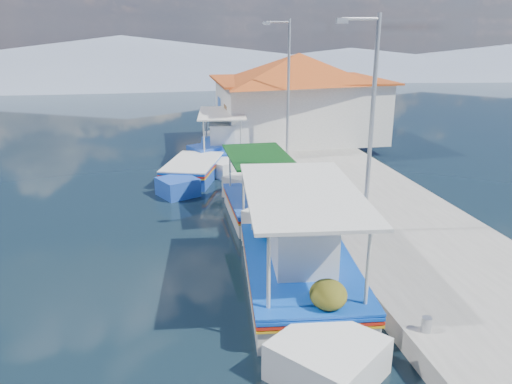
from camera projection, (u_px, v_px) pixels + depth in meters
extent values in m
plane|color=black|center=(215.00, 296.00, 12.08)|extent=(160.00, 160.00, 0.00)
cube|color=#9E9B94|center=(354.00, 194.00, 18.66)|extent=(5.00, 44.00, 0.50)
cylinder|color=#A5A8AD|center=(426.00, 324.00, 9.77)|extent=(0.20, 0.20, 0.30)
cylinder|color=#A5A8AD|center=(338.00, 228.00, 14.43)|extent=(0.20, 0.20, 0.30)
cylinder|color=#A5A8AD|center=(286.00, 172.00, 20.02)|extent=(0.20, 0.20, 0.30)
cylinder|color=#A5A8AD|center=(257.00, 140.00, 25.62)|extent=(0.20, 0.20, 0.30)
cube|color=silver|center=(300.00, 283.00, 12.18)|extent=(2.99, 5.09, 1.06)
cube|color=silver|center=(259.00, 230.00, 15.05)|extent=(2.49, 2.49, 1.17)
cube|color=silver|center=(363.00, 360.00, 9.36)|extent=(2.42, 2.42, 1.01)
cube|color=#0D42AE|center=(300.00, 265.00, 12.03)|extent=(3.07, 5.25, 0.07)
cube|color=red|center=(300.00, 268.00, 12.05)|extent=(3.07, 5.25, 0.06)
cube|color=gold|center=(300.00, 271.00, 12.08)|extent=(3.07, 5.25, 0.04)
cube|color=#0D42AE|center=(300.00, 262.00, 12.00)|extent=(3.09, 5.20, 0.06)
cube|color=brown|center=(300.00, 263.00, 12.01)|extent=(2.78, 4.98, 0.06)
cube|color=silver|center=(307.00, 245.00, 11.52)|extent=(1.51, 1.59, 1.23)
cube|color=silver|center=(307.00, 219.00, 11.32)|extent=(1.64, 1.72, 0.07)
cylinder|color=beige|center=(238.00, 205.00, 13.30)|extent=(0.08, 0.08, 1.79)
cylinder|color=beige|center=(306.00, 197.00, 13.86)|extent=(0.08, 0.08, 1.79)
cylinder|color=beige|center=(294.00, 273.00, 9.61)|extent=(0.08, 0.08, 1.79)
cylinder|color=beige|center=(385.00, 259.00, 10.17)|extent=(0.08, 0.08, 1.79)
cube|color=silver|center=(302.00, 192.00, 11.45)|extent=(3.11, 5.11, 0.08)
ellipsoid|color=#414312|center=(262.00, 229.00, 13.20)|extent=(0.85, 0.93, 0.64)
ellipsoid|color=#414312|center=(283.00, 220.00, 13.95)|extent=(0.72, 0.79, 0.54)
ellipsoid|color=#414312|center=(349.00, 291.00, 10.16)|extent=(0.76, 0.84, 0.57)
sphere|color=#FA4107|center=(332.00, 216.00, 12.68)|extent=(0.45, 0.45, 0.45)
cube|color=silver|center=(258.00, 211.00, 17.04)|extent=(1.88, 3.48, 0.89)
cube|color=silver|center=(246.00, 188.00, 19.17)|extent=(1.90, 1.90, 0.98)
cube|color=silver|center=(273.00, 237.00, 14.94)|extent=(1.85, 1.85, 0.84)
cube|color=#0D42AE|center=(258.00, 200.00, 16.91)|extent=(1.94, 3.58, 0.06)
cube|color=red|center=(258.00, 202.00, 16.93)|extent=(1.94, 3.58, 0.05)
cube|color=gold|center=(258.00, 204.00, 16.95)|extent=(1.94, 3.58, 0.04)
cube|color=#1C44A8|center=(258.00, 198.00, 16.89)|extent=(1.95, 3.55, 0.05)
cube|color=brown|center=(258.00, 199.00, 16.90)|extent=(1.73, 3.41, 0.05)
cylinder|color=beige|center=(230.00, 167.00, 17.88)|extent=(0.07, 0.07, 1.49)
cylinder|color=beige|center=(270.00, 165.00, 18.16)|extent=(0.07, 0.07, 1.49)
cylinder|color=beige|center=(244.00, 192.00, 15.17)|extent=(0.07, 0.07, 1.49)
cylinder|color=beige|center=(292.00, 189.00, 15.45)|extent=(0.07, 0.07, 1.49)
cube|color=#0B3912|center=(258.00, 156.00, 16.43)|extent=(1.97, 3.48, 0.07)
cube|color=#1C44A8|center=(193.00, 174.00, 21.36)|extent=(2.90, 3.92, 0.98)
cube|color=#1C44A8|center=(173.00, 159.00, 23.25)|extent=(1.78, 1.78, 1.08)
cube|color=#1C44A8|center=(217.00, 188.00, 19.49)|extent=(1.73, 1.73, 0.93)
cube|color=#0D42AE|center=(193.00, 163.00, 21.22)|extent=(2.99, 4.04, 0.06)
cube|color=red|center=(193.00, 165.00, 21.24)|extent=(2.99, 4.04, 0.05)
cube|color=gold|center=(193.00, 167.00, 21.26)|extent=(2.99, 4.04, 0.04)
cube|color=silver|center=(193.00, 162.00, 21.19)|extent=(3.00, 4.01, 0.05)
cube|color=brown|center=(193.00, 162.00, 21.20)|extent=(2.74, 3.81, 0.05)
cube|color=silver|center=(223.00, 155.00, 24.44)|extent=(2.57, 4.21, 0.94)
cube|color=silver|center=(210.00, 142.00, 26.79)|extent=(2.09, 2.09, 1.04)
cube|color=silver|center=(238.00, 169.00, 22.13)|extent=(2.03, 2.03, 0.89)
cube|color=#0D42AE|center=(223.00, 147.00, 24.31)|extent=(2.65, 4.34, 0.06)
cube|color=red|center=(223.00, 148.00, 24.33)|extent=(2.65, 4.34, 0.05)
cube|color=gold|center=(223.00, 149.00, 24.35)|extent=(2.65, 4.34, 0.04)
cube|color=#0D42AE|center=(223.00, 145.00, 24.29)|extent=(2.66, 4.30, 0.05)
cube|color=brown|center=(223.00, 146.00, 24.30)|extent=(2.39, 4.11, 0.05)
cube|color=silver|center=(224.00, 136.00, 23.86)|extent=(1.30, 1.42, 1.08)
cube|color=silver|center=(224.00, 124.00, 23.68)|extent=(1.41, 1.53, 0.06)
cylinder|color=beige|center=(198.00, 125.00, 25.30)|extent=(0.07, 0.07, 1.58)
cylinder|color=beige|center=(230.00, 123.00, 25.80)|extent=(0.07, 0.07, 1.58)
cylinder|color=beige|center=(214.00, 138.00, 22.30)|extent=(0.07, 0.07, 1.58)
cylinder|color=beige|center=(250.00, 135.00, 22.79)|extent=(0.07, 0.07, 1.58)
cube|color=silver|center=(222.00, 113.00, 23.80)|extent=(2.67, 4.22, 0.07)
cube|color=white|center=(298.00, 110.00, 26.56)|extent=(8.00, 6.00, 3.00)
cube|color=#A63F17|center=(299.00, 80.00, 26.08)|extent=(8.64, 6.48, 0.10)
pyramid|color=#A63F17|center=(299.00, 67.00, 25.88)|extent=(10.49, 10.49, 1.40)
cube|color=brown|center=(226.00, 125.00, 25.06)|extent=(0.06, 1.00, 2.00)
cube|color=#0D42AE|center=(220.00, 106.00, 27.21)|extent=(0.06, 1.20, 0.90)
cylinder|color=#A5A8AD|center=(371.00, 129.00, 13.68)|extent=(0.12, 0.12, 6.00)
cylinder|color=#A5A8AD|center=(361.00, 19.00, 12.70)|extent=(1.00, 0.08, 0.08)
cube|color=#A5A8AD|center=(342.00, 21.00, 12.63)|extent=(0.30, 0.14, 0.14)
cylinder|color=#A5A8AD|center=(288.00, 90.00, 22.08)|extent=(0.12, 0.12, 6.00)
cylinder|color=#A5A8AD|center=(278.00, 22.00, 21.09)|extent=(1.00, 0.08, 0.08)
cube|color=#A5A8AD|center=(266.00, 23.00, 21.02)|extent=(0.30, 0.14, 0.14)
cone|color=slate|center=(123.00, 58.00, 62.62)|extent=(96.00, 96.00, 5.50)
cone|color=slate|center=(350.00, 62.00, 68.34)|extent=(76.80, 76.80, 3.80)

